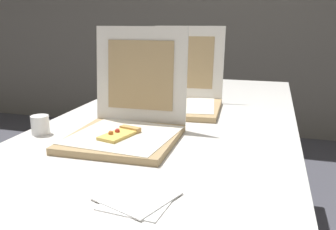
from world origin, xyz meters
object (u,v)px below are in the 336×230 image
(table, at_px, (174,131))
(cup_white_near_left, at_px, (40,125))
(pizza_box_middle, at_px, (182,96))
(cup_white_mid, at_px, (109,106))
(pizza_box_front, at_px, (127,123))
(cup_white_far, at_px, (152,91))
(napkin_pile, at_px, (138,198))

(table, relative_size, cup_white_near_left, 31.75)
(pizza_box_middle, distance_m, cup_white_mid, 0.33)
(pizza_box_front, distance_m, cup_white_far, 0.64)
(pizza_box_middle, bearing_deg, pizza_box_front, -103.14)
(cup_white_near_left, bearing_deg, cup_white_far, 74.28)
(pizza_box_front, relative_size, cup_white_near_left, 5.90)
(cup_white_near_left, xyz_separation_m, napkin_pile, (0.49, -0.35, -0.03))
(cup_white_near_left, bearing_deg, cup_white_mid, 70.73)
(table, bearing_deg, cup_white_far, 120.37)
(cup_white_mid, height_order, cup_white_far, same)
(pizza_box_front, height_order, cup_white_far, pizza_box_front)
(pizza_box_front, bearing_deg, table, 70.12)
(pizza_box_front, distance_m, cup_white_near_left, 0.31)
(cup_white_mid, bearing_deg, pizza_box_middle, 33.78)
(napkin_pile, bearing_deg, pizza_box_middle, 97.42)
(pizza_box_front, xyz_separation_m, pizza_box_middle, (0.07, 0.46, -0.00))
(cup_white_far, relative_size, cup_white_near_left, 1.00)
(table, bearing_deg, cup_white_near_left, -142.63)
(cup_white_mid, height_order, napkin_pile, cup_white_mid)
(cup_white_near_left, bearing_deg, napkin_pile, -35.31)
(table, height_order, cup_white_far, cup_white_far)
(cup_white_mid, distance_m, cup_white_far, 0.35)
(cup_white_near_left, relative_size, napkin_pile, 0.34)
(table, bearing_deg, napkin_pile, -81.85)
(table, distance_m, cup_white_near_left, 0.51)
(pizza_box_middle, xyz_separation_m, cup_white_near_left, (-0.38, -0.50, -0.02))
(pizza_box_front, distance_m, cup_white_mid, 0.34)
(pizza_box_front, xyz_separation_m, cup_white_mid, (-0.20, 0.28, -0.02))
(table, distance_m, cup_white_mid, 0.30)
(cup_white_mid, distance_m, cup_white_near_left, 0.34)
(pizza_box_middle, height_order, cup_white_near_left, pizza_box_middle)
(cup_white_far, bearing_deg, pizza_box_middle, -40.38)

